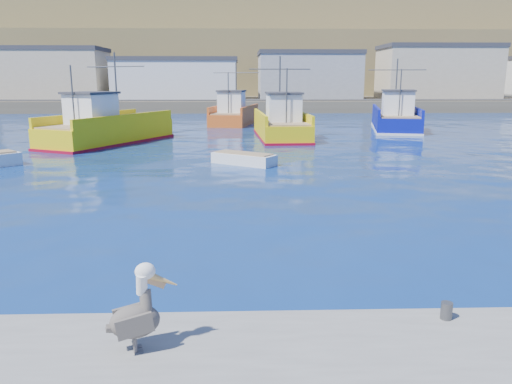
% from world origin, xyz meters
% --- Properties ---
extents(ground, '(260.00, 260.00, 0.00)m').
position_xyz_m(ground, '(0.00, 0.00, 0.00)').
color(ground, '#072353').
rests_on(ground, ground).
extents(dock_bollards, '(36.20, 0.20, 0.30)m').
position_xyz_m(dock_bollards, '(0.60, -3.40, 0.65)').
color(dock_bollards, '#4C4C4C').
rests_on(dock_bollards, dock).
extents(far_shore, '(200.00, 81.00, 24.00)m').
position_xyz_m(far_shore, '(0.00, 109.20, 8.98)').
color(far_shore, brown).
rests_on(far_shore, ground).
extents(trawler_yellow_a, '(8.23, 11.68, 6.50)m').
position_xyz_m(trawler_yellow_a, '(-10.14, 25.06, 1.03)').
color(trawler_yellow_a, '#DDC10D').
rests_on(trawler_yellow_a, ground).
extents(trawler_yellow_b, '(4.88, 10.44, 6.39)m').
position_xyz_m(trawler_yellow_b, '(2.75, 28.17, 0.99)').
color(trawler_yellow_b, '#DDC10D').
rests_on(trawler_yellow_b, ground).
extents(trawler_blue, '(5.97, 11.30, 6.44)m').
position_xyz_m(trawler_blue, '(13.69, 34.24, 1.01)').
color(trawler_blue, '#091288').
rests_on(trawler_blue, ground).
extents(boat_orange, '(5.22, 9.68, 6.19)m').
position_xyz_m(boat_orange, '(-1.13, 40.64, 1.07)').
color(boat_orange, '#C95119').
rests_on(boat_orange, ground).
extents(skiff_mid, '(3.64, 3.06, 0.78)m').
position_xyz_m(skiff_mid, '(-0.32, 15.69, 0.25)').
color(skiff_mid, silver).
rests_on(skiff_mid, ground).
extents(pelican, '(1.10, 0.66, 1.38)m').
position_xyz_m(pelican, '(-2.09, -4.23, 1.09)').
color(pelican, '#595451').
rests_on(pelican, dock).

